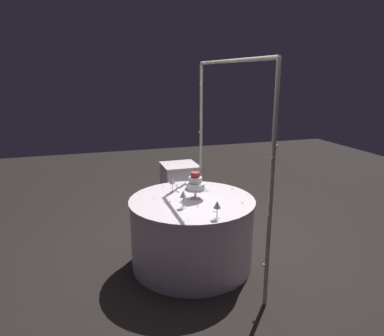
{
  "coord_description": "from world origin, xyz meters",
  "views": [
    {
      "loc": [
        3.3,
        -1.05,
        1.97
      ],
      "look_at": [
        0.0,
        0.0,
        1.05
      ],
      "focal_mm": 33.69,
      "sensor_mm": 36.0,
      "label": 1
    }
  ],
  "objects_px": {
    "wine_glass_1": "(183,195)",
    "decorative_arch": "(229,137)",
    "main_table": "(192,232)",
    "tiered_cake": "(195,184)",
    "wine_glass_2": "(172,181)",
    "side_table": "(180,191)",
    "cake_knife": "(178,188)",
    "wine_glass_0": "(217,205)"
  },
  "relations": [
    {
      "from": "wine_glass_1",
      "to": "main_table",
      "type": "bearing_deg",
      "value": 141.72
    },
    {
      "from": "side_table",
      "to": "wine_glass_1",
      "type": "distance_m",
      "value": 1.57
    },
    {
      "from": "side_table",
      "to": "cake_knife",
      "type": "distance_m",
      "value": 0.98
    },
    {
      "from": "main_table",
      "to": "wine_glass_0",
      "type": "relative_size",
      "value": 7.87
    },
    {
      "from": "main_table",
      "to": "wine_glass_2",
      "type": "relative_size",
      "value": 7.61
    },
    {
      "from": "cake_knife",
      "to": "side_table",
      "type": "bearing_deg",
      "value": 162.79
    },
    {
      "from": "wine_glass_0",
      "to": "wine_glass_2",
      "type": "bearing_deg",
      "value": -167.01
    },
    {
      "from": "side_table",
      "to": "wine_glass_2",
      "type": "bearing_deg",
      "value": -20.07
    },
    {
      "from": "main_table",
      "to": "side_table",
      "type": "bearing_deg",
      "value": 169.89
    },
    {
      "from": "decorative_arch",
      "to": "main_table",
      "type": "relative_size",
      "value": 1.63
    },
    {
      "from": "main_table",
      "to": "wine_glass_0",
      "type": "bearing_deg",
      "value": 6.28
    },
    {
      "from": "tiered_cake",
      "to": "wine_glass_0",
      "type": "bearing_deg",
      "value": 2.19
    },
    {
      "from": "tiered_cake",
      "to": "wine_glass_0",
      "type": "height_order",
      "value": "tiered_cake"
    },
    {
      "from": "wine_glass_2",
      "to": "decorative_arch",
      "type": "bearing_deg",
      "value": 61.5
    },
    {
      "from": "wine_glass_2",
      "to": "cake_knife",
      "type": "height_order",
      "value": "wine_glass_2"
    },
    {
      "from": "main_table",
      "to": "wine_glass_0",
      "type": "height_order",
      "value": "wine_glass_0"
    },
    {
      "from": "decorative_arch",
      "to": "tiered_cake",
      "type": "xyz_separation_m",
      "value": [
        -0.01,
        -0.36,
        -0.47
      ]
    },
    {
      "from": "side_table",
      "to": "wine_glass_2",
      "type": "height_order",
      "value": "wine_glass_2"
    },
    {
      "from": "wine_glass_0",
      "to": "cake_knife",
      "type": "bearing_deg",
      "value": -173.35
    },
    {
      "from": "decorative_arch",
      "to": "side_table",
      "type": "height_order",
      "value": "decorative_arch"
    },
    {
      "from": "wine_glass_0",
      "to": "wine_glass_1",
      "type": "xyz_separation_m",
      "value": [
        -0.35,
        -0.21,
        0.0
      ]
    },
    {
      "from": "wine_glass_0",
      "to": "cake_knife",
      "type": "distance_m",
      "value": 0.94
    },
    {
      "from": "tiered_cake",
      "to": "wine_glass_2",
      "type": "height_order",
      "value": "tiered_cake"
    },
    {
      "from": "tiered_cake",
      "to": "wine_glass_2",
      "type": "xyz_separation_m",
      "value": [
        -0.28,
        -0.17,
        -0.03
      ]
    },
    {
      "from": "wine_glass_1",
      "to": "decorative_arch",
      "type": "bearing_deg",
      "value": 109.09
    },
    {
      "from": "side_table",
      "to": "wine_glass_0",
      "type": "height_order",
      "value": "wine_glass_0"
    },
    {
      "from": "cake_knife",
      "to": "wine_glass_1",
      "type": "bearing_deg",
      "value": -9.91
    },
    {
      "from": "main_table",
      "to": "tiered_cake",
      "type": "height_order",
      "value": "tiered_cake"
    },
    {
      "from": "cake_knife",
      "to": "tiered_cake",
      "type": "bearing_deg",
      "value": 13.12
    },
    {
      "from": "wine_glass_1",
      "to": "wine_glass_0",
      "type": "bearing_deg",
      "value": 30.21
    },
    {
      "from": "side_table",
      "to": "main_table",
      "type": "bearing_deg",
      "value": -10.11
    },
    {
      "from": "tiered_cake",
      "to": "cake_knife",
      "type": "height_order",
      "value": "tiered_cake"
    },
    {
      "from": "side_table",
      "to": "wine_glass_2",
      "type": "distance_m",
      "value": 1.14
    },
    {
      "from": "side_table",
      "to": "cake_knife",
      "type": "xyz_separation_m",
      "value": [
        0.88,
        -0.27,
        0.34
      ]
    },
    {
      "from": "side_table",
      "to": "wine_glass_0",
      "type": "relative_size",
      "value": 4.7
    },
    {
      "from": "main_table",
      "to": "side_table",
      "type": "relative_size",
      "value": 1.68
    },
    {
      "from": "main_table",
      "to": "wine_glass_1",
      "type": "xyz_separation_m",
      "value": [
        0.19,
        -0.15,
        0.49
      ]
    },
    {
      "from": "wine_glass_2",
      "to": "cake_knife",
      "type": "xyz_separation_m",
      "value": [
        -0.09,
        0.08,
        -0.12
      ]
    },
    {
      "from": "side_table",
      "to": "wine_glass_0",
      "type": "distance_m",
      "value": 1.87
    },
    {
      "from": "tiered_cake",
      "to": "wine_glass_0",
      "type": "distance_m",
      "value": 0.55
    },
    {
      "from": "wine_glass_2",
      "to": "cake_knife",
      "type": "bearing_deg",
      "value": 138.39
    },
    {
      "from": "decorative_arch",
      "to": "wine_glass_1",
      "type": "relative_size",
      "value": 12.49
    }
  ]
}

